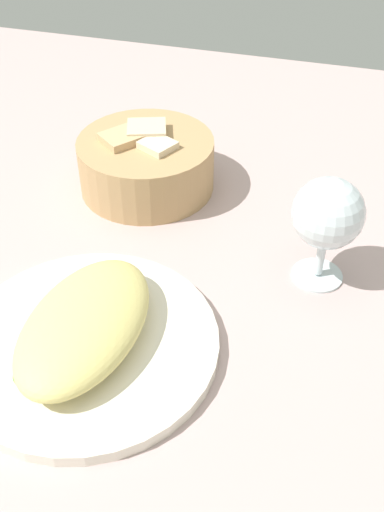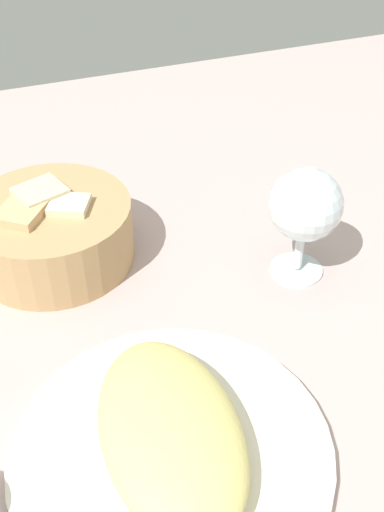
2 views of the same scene
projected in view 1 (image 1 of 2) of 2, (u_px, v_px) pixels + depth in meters
ground_plane at (155, 312)px, 66.96cm from camera, size 140.00×140.00×2.00cm
plate at (88, 344)px, 61.23cm from camera, size 26.56×26.56×1.40cm
omelette at (85, 324)px, 59.34cm from camera, size 19.78×12.14×4.40cm
lettuce_garnish at (33, 369)px, 57.15cm from camera, size 4.03×4.03×1.20cm
bread_basket at (146, 163)px, 81.40cm from camera, size 18.14×18.14×8.42cm
wine_glass_near at (328, 216)px, 64.31cm from camera, size 7.83×7.83×12.94cm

